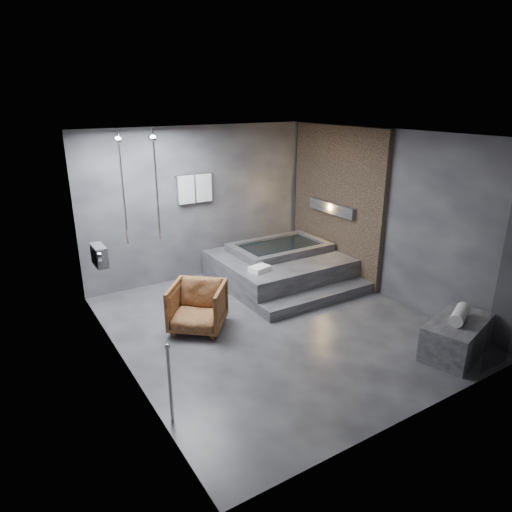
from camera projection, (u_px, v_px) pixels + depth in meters
room at (290, 207)px, 6.73m from camera, size 5.00×5.04×2.82m
tub_deck at (279, 268)px, 8.51m from camera, size 2.20×2.00×0.50m
tub_step at (319, 298)px, 7.62m from camera, size 2.20×0.36×0.18m
concrete_bench at (456, 337)px, 6.08m from camera, size 1.21×0.87×0.49m
driftwood_chair at (198, 307)px, 6.70m from camera, size 1.08×1.09×0.71m
rolled_towel at (460, 315)px, 5.97m from camera, size 0.51×0.36×0.17m
deck_towel at (260, 269)px, 7.64m from camera, size 0.37×0.31×0.09m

